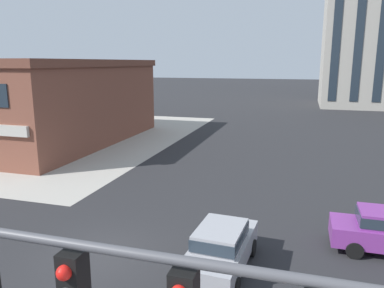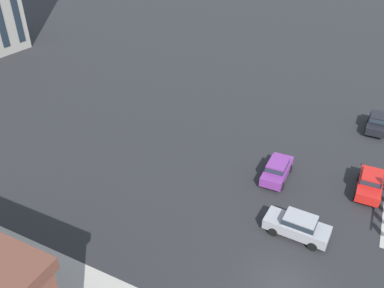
{
  "view_description": "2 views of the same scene",
  "coord_description": "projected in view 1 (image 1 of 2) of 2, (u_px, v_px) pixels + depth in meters",
  "views": [
    {
      "loc": [
        7.11,
        -11.52,
        7.19
      ],
      "look_at": [
        1.96,
        5.75,
        3.27
      ],
      "focal_mm": 35.22,
      "sensor_mm": 36.0,
      "label": 1
    },
    {
      "loc": [
        -15.83,
        -1.73,
        19.23
      ],
      "look_at": [
        6.11,
        9.2,
        4.24
      ],
      "focal_mm": 35.34,
      "sensor_mm": 36.0,
      "label": 2
    }
  ],
  "objects": [
    {
      "name": "car_main_northbound_far",
      "position": [
        221.0,
        246.0,
        13.11
      ],
      "size": [
        2.09,
        4.5,
        1.68
      ],
      "color": "#99999E",
      "rests_on": "ground"
    },
    {
      "name": "storefront_block_near_corner",
      "position": [
        19.0,
        100.0,
        35.32
      ],
      "size": [
        19.47,
        19.98,
        7.43
      ],
      "color": "brown",
      "rests_on": "ground"
    },
    {
      "name": "ground_plane",
      "position": [
        100.0,
        256.0,
        14.3
      ],
      "size": [
        320.0,
        320.0,
        0.0
      ],
      "primitive_type": "plane",
      "color": "#262628"
    },
    {
      "name": "sidewalk_far_corner",
      "position": [
        27.0,
        134.0,
        38.61
      ],
      "size": [
        32.0,
        32.0,
        0.02
      ],
      "primitive_type": "cube",
      "color": "#A8A399",
      "rests_on": "ground"
    }
  ]
}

